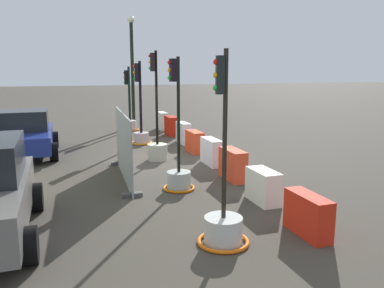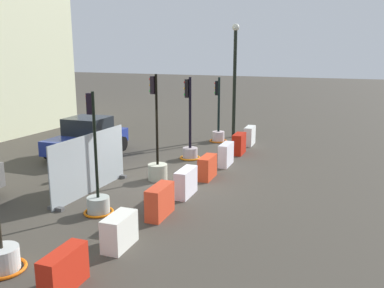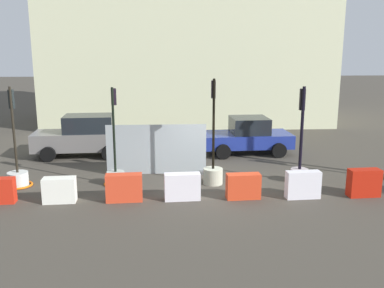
{
  "view_description": "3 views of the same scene",
  "coord_description": "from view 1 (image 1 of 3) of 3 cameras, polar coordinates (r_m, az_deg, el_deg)",
  "views": [
    {
      "loc": [
        -12.94,
        2.85,
        3.15
      ],
      "look_at": [
        -2.39,
        -0.17,
        1.01
      ],
      "focal_mm": 36.68,
      "sensor_mm": 36.0,
      "label": 1
    },
    {
      "loc": [
        -12.45,
        -6.22,
        4.49
      ],
      "look_at": [
        2.45,
        0.0,
        0.84
      ],
      "focal_mm": 38.94,
      "sensor_mm": 36.0,
      "label": 2
    },
    {
      "loc": [
        -1.44,
        -14.12,
        4.71
      ],
      "look_at": [
        -0.57,
        0.98,
        1.31
      ],
      "focal_mm": 40.04,
      "sensor_mm": 36.0,
      "label": 3
    }
  ],
  "objects": [
    {
      "name": "ground_plane",
      "position": [
        13.62,
        -3.45,
        -2.36
      ],
      "size": [
        120.0,
        120.0,
        0.0
      ],
      "primitive_type": "plane",
      "color": "#413C33"
    },
    {
      "name": "traffic_light_0",
      "position": [
        7.23,
        4.55,
        -11.06
      ],
      "size": [
        0.96,
        0.96,
        3.47
      ],
      "color": "silver",
      "rests_on": "ground_plane"
    },
    {
      "name": "traffic_light_1",
      "position": [
        10.28,
        -1.98,
        -3.8
      ],
      "size": [
        0.84,
        0.84,
        3.43
      ],
      "color": "#B0B8AE",
      "rests_on": "ground_plane"
    },
    {
      "name": "traffic_light_2",
      "position": [
        13.56,
        -5.09,
        0.11
      ],
      "size": [
        0.68,
        0.68,
        3.71
      ],
      "color": "#B5B79F",
      "rests_on": "ground_plane"
    },
    {
      "name": "traffic_light_3",
      "position": [
        16.59,
        -7.44,
        2.16
      ],
      "size": [
        0.88,
        0.88,
        3.42
      ],
      "color": "#BBABAF",
      "rests_on": "ground_plane"
    },
    {
      "name": "traffic_light_4",
      "position": [
        20.19,
        -9.02,
        3.53
      ],
      "size": [
        0.9,
        0.9,
        3.21
      ],
      "color": "silver",
      "rests_on": "ground_plane"
    },
    {
      "name": "construction_barrier_0",
      "position": [
        7.88,
        16.48,
        -9.87
      ],
      "size": [
        1.13,
        0.43,
        0.8
      ],
      "color": "red",
      "rests_on": "ground_plane"
    },
    {
      "name": "construction_barrier_1",
      "position": [
        9.48,
        10.31,
        -6.07
      ],
      "size": [
        1.02,
        0.51,
        0.78
      ],
      "color": "white",
      "rests_on": "ground_plane"
    },
    {
      "name": "construction_barrier_2",
      "position": [
        11.24,
        5.94,
        -2.99
      ],
      "size": [
        1.15,
        0.47,
        0.88
      ],
      "color": "red",
      "rests_on": "ground_plane"
    },
    {
      "name": "construction_barrier_3",
      "position": [
        12.9,
        2.86,
        -1.15
      ],
      "size": [
        1.15,
        0.44,
        0.86
      ],
      "color": "white",
      "rests_on": "ground_plane"
    },
    {
      "name": "construction_barrier_4",
      "position": [
        14.73,
        0.39,
        0.3
      ],
      "size": [
        1.1,
        0.46,
        0.81
      ],
      "color": "red",
      "rests_on": "ground_plane"
    },
    {
      "name": "construction_barrier_5",
      "position": [
        16.55,
        -1.25,
        1.62
      ],
      "size": [
        1.11,
        0.42,
        0.89
      ],
      "color": "silver",
      "rests_on": "ground_plane"
    },
    {
      "name": "construction_barrier_6",
      "position": [
        18.48,
        -3.03,
        2.63
      ],
      "size": [
        1.04,
        0.47,
        0.9
      ],
      "color": "#B61B0B",
      "rests_on": "ground_plane"
    },
    {
      "name": "construction_barrier_7",
      "position": [
        20.34,
        -4.33,
        3.37
      ],
      "size": [
        1.03,
        0.42,
        0.89
      ],
      "color": "white",
      "rests_on": "ground_plane"
    },
    {
      "name": "car_blue_estate",
      "position": [
        15.43,
        -23.18,
        1.34
      ],
      "size": [
        4.07,
        2.4,
        1.64
      ],
      "color": "navy",
      "rests_on": "ground_plane"
    },
    {
      "name": "street_lamp_post",
      "position": [
        21.42,
        -8.69,
        11.44
      ],
      "size": [
        0.36,
        0.36,
        5.79
      ],
      "color": "black",
      "rests_on": "ground_plane"
    },
    {
      "name": "site_fence_panel",
      "position": [
        11.34,
        -9.92,
        -0.54
      ],
      "size": [
        3.78,
        0.5,
        1.91
      ],
      "color": "#939DA1",
      "rests_on": "ground_plane"
    }
  ]
}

